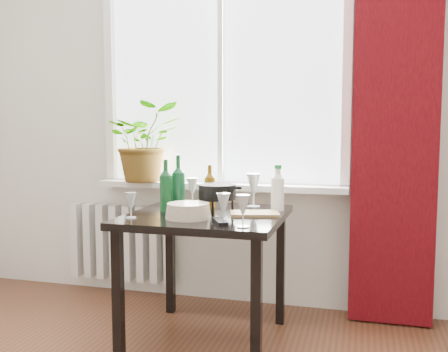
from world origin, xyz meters
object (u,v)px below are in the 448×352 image
(wineglass_front_right, at_px, (223,209))
(tv_remote, at_px, (220,221))
(wine_bottle_left, at_px, (166,185))
(cleaning_bottle, at_px, (278,188))
(bottle_amber, at_px, (210,186))
(radiator, at_px, (122,242))
(wine_bottle_right, at_px, (178,182))
(cutting_board, at_px, (255,213))
(potted_plant, at_px, (145,142))
(wineglass_back_center, at_px, (253,190))
(wineglass_back_left, at_px, (192,191))
(wineglass_front_left, at_px, (131,205))
(fondue_pot, at_px, (217,199))
(wineglass_far_right, at_px, (243,211))
(table, at_px, (206,229))
(plate_stack, at_px, (188,211))

(wineglass_front_right, distance_m, tv_remote, 0.08)
(tv_remote, bearing_deg, wine_bottle_left, 118.57)
(cleaning_bottle, bearing_deg, bottle_amber, 179.89)
(radiator, distance_m, wine_bottle_right, 1.01)
(wine_bottle_left, relative_size, wineglass_front_right, 1.91)
(wine_bottle_left, bearing_deg, wine_bottle_right, 53.13)
(bottle_amber, xyz_separation_m, cutting_board, (0.31, -0.18, -0.13))
(potted_plant, bearing_deg, wine_bottle_right, -48.24)
(wineglass_back_center, height_order, wineglass_back_left, wineglass_back_center)
(wineglass_front_left, bearing_deg, fondue_pot, 35.80)
(wineglass_far_right, height_order, wineglass_back_center, wineglass_back_center)
(table, relative_size, potted_plant, 1.54)
(wine_bottle_right, distance_m, tv_remote, 0.50)
(wine_bottle_left, relative_size, wineglass_far_right, 1.87)
(wine_bottle_right, relative_size, wineglass_far_right, 2.01)
(plate_stack, relative_size, tv_remote, 1.45)
(radiator, height_order, plate_stack, plate_stack)
(potted_plant, height_order, plate_stack, potted_plant)
(wineglass_far_right, xyz_separation_m, wineglass_back_left, (-0.47, 0.62, 0.00))
(radiator, xyz_separation_m, plate_stack, (0.81, -0.81, 0.40))
(radiator, height_order, bottle_amber, bottle_amber)
(wine_bottle_right, relative_size, bottle_amber, 1.23)
(radiator, relative_size, cutting_board, 3.03)
(fondue_pot, distance_m, cutting_board, 0.23)
(radiator, height_order, table, table)
(cleaning_bottle, distance_m, tv_remote, 0.52)
(radiator, distance_m, table, 1.09)
(wine_bottle_left, distance_m, wine_bottle_right, 0.09)
(potted_plant, relative_size, cutting_board, 2.08)
(wine_bottle_right, relative_size, wineglass_front_right, 2.05)
(potted_plant, distance_m, wineglass_back_left, 0.59)
(table, relative_size, wineglass_front_right, 5.35)
(radiator, relative_size, wineglass_back_center, 3.81)
(potted_plant, height_order, wineglass_front_right, potted_plant)
(wineglass_far_right, bearing_deg, wineglass_front_right, 157.21)
(bottle_amber, xyz_separation_m, wineglass_back_left, (-0.14, 0.09, -0.05))
(wine_bottle_right, relative_size, fondue_pot, 1.36)
(potted_plant, distance_m, wineglass_front_right, 1.20)
(wineglass_front_right, bearing_deg, wine_bottle_left, 145.43)
(bottle_amber, xyz_separation_m, wineglass_front_right, (0.22, -0.49, -0.05))
(plate_stack, bearing_deg, radiator, 134.97)
(plate_stack, height_order, tv_remote, plate_stack)
(wineglass_front_left, relative_size, tv_remote, 0.83)
(wineglass_back_left, height_order, plate_stack, wineglass_back_left)
(wine_bottle_left, bearing_deg, fondue_pot, 4.36)
(potted_plant, distance_m, cutting_board, 1.10)
(bottle_amber, bearing_deg, wineglass_far_right, -58.28)
(wineglass_front_left, distance_m, cutting_board, 0.67)
(wineglass_front_left, relative_size, fondue_pot, 0.58)
(plate_stack, xyz_separation_m, cutting_board, (0.31, 0.20, -0.03))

